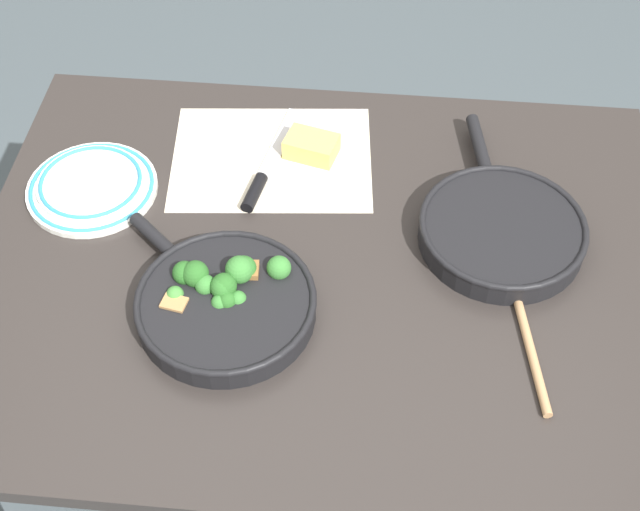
{
  "coord_description": "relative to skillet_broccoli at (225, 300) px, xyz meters",
  "views": [
    {
      "loc": [
        0.09,
        -0.99,
        1.94
      ],
      "look_at": [
        0.0,
        0.0,
        0.78
      ],
      "focal_mm": 50.0,
      "sensor_mm": 36.0,
      "label": 1
    }
  ],
  "objects": [
    {
      "name": "ground_plane",
      "position": [
        0.15,
        0.12,
        -0.78
      ],
      "size": [
        14.0,
        14.0,
        0.0
      ],
      "primitive_type": "plane",
      "color": "#424C51"
    },
    {
      "name": "dining_table_red",
      "position": [
        0.15,
        0.12,
        -0.11
      ],
      "size": [
        1.22,
        0.94,
        0.76
      ],
      "color": "#2D2826",
      "rests_on": "ground_plane"
    },
    {
      "name": "skillet_broccoli",
      "position": [
        0.0,
        0.0,
        0.0
      ],
      "size": [
        0.35,
        0.33,
        0.08
      ],
      "rotation": [
        0.0,
        0.0,
        2.4
      ],
      "color": "black",
      "rests_on": "dining_table_red"
    },
    {
      "name": "skillet_eggs",
      "position": [
        0.46,
        0.2,
        -0.0
      ],
      "size": [
        0.29,
        0.44,
        0.05
      ],
      "rotation": [
        0.0,
        0.0,
        1.74
      ],
      "color": "black",
      "rests_on": "dining_table_red"
    },
    {
      "name": "wooden_spoon",
      "position": [
        0.48,
        0.05,
        -0.02
      ],
      "size": [
        0.08,
        0.34,
        0.02
      ],
      "rotation": [
        0.0,
        0.0,
        1.73
      ],
      "color": "tan",
      "rests_on": "dining_table_red"
    },
    {
      "name": "parchment_sheet",
      "position": [
        0.03,
        0.37,
        -0.03
      ],
      "size": [
        0.41,
        0.32,
        0.0
      ],
      "color": "beige",
      "rests_on": "dining_table_red"
    },
    {
      "name": "grater_knife",
      "position": [
        0.02,
        0.32,
        -0.02
      ],
      "size": [
        0.08,
        0.29,
        0.02
      ],
      "rotation": [
        0.0,
        0.0,
        1.38
      ],
      "color": "silver",
      "rests_on": "dining_table_red"
    },
    {
      "name": "cheese_block",
      "position": [
        0.1,
        0.39,
        -0.01
      ],
      "size": [
        0.11,
        0.09,
        0.04
      ],
      "color": "#E0C15B",
      "rests_on": "dining_table_red"
    },
    {
      "name": "dinner_plate_stack",
      "position": [
        -0.29,
        0.25,
        -0.01
      ],
      "size": [
        0.24,
        0.24,
        0.03
      ],
      "color": "silver",
      "rests_on": "dining_table_red"
    }
  ]
}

